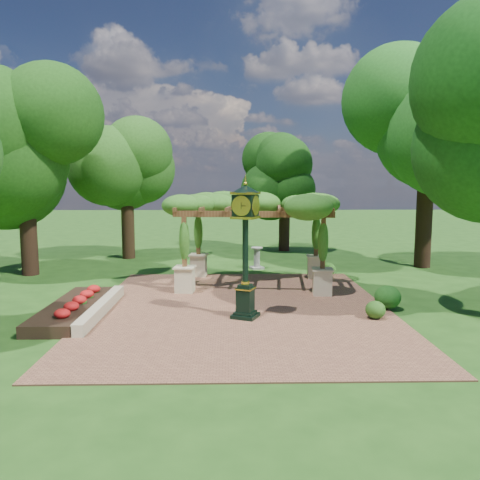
{
  "coord_description": "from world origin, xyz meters",
  "views": [
    {
      "loc": [
        -0.38,
        -14.55,
        4.28
      ],
      "look_at": [
        0.0,
        2.5,
        2.2
      ],
      "focal_mm": 35.0,
      "sensor_mm": 36.0,
      "label": 1
    }
  ],
  "objects": [
    {
      "name": "shrub_back",
      "position": [
        4.11,
        6.41,
        0.36
      ],
      "size": [
        0.86,
        0.86,
        0.63
      ],
      "primitive_type": "ellipsoid",
      "rotation": [
        0.0,
        0.0,
        0.27
      ],
      "color": "#2D671E",
      "rests_on": "brick_plaza"
    },
    {
      "name": "shrub_front",
      "position": [
        4.2,
        -0.32,
        0.32
      ],
      "size": [
        0.82,
        0.82,
        0.56
      ],
      "primitive_type": "ellipsoid",
      "rotation": [
        0.0,
        0.0,
        -0.39
      ],
      "color": "#255017",
      "rests_on": "brick_plaza"
    },
    {
      "name": "shrub_mid",
      "position": [
        4.98,
        0.83,
        0.44
      ],
      "size": [
        0.99,
        0.99,
        0.8
      ],
      "primitive_type": "ellipsoid",
      "rotation": [
        0.0,
        0.0,
        -0.13
      ],
      "color": "#1B4C15",
      "rests_on": "brick_plaza"
    },
    {
      "name": "sundial",
      "position": [
        0.98,
        8.57,
        0.48
      ],
      "size": [
        0.76,
        0.76,
        1.09
      ],
      "rotation": [
        0.0,
        0.0,
        0.31
      ],
      "color": "gray",
      "rests_on": "ground"
    },
    {
      "name": "pedestal_clock",
      "position": [
        0.11,
        -0.11,
        2.56
      ],
      "size": [
        1.11,
        1.11,
        4.28
      ],
      "rotation": [
        0.0,
        0.0,
        -0.41
      ],
      "color": "black",
      "rests_on": "brick_plaza"
    },
    {
      "name": "brick_plaza",
      "position": [
        0.0,
        1.0,
        0.02
      ],
      "size": [
        10.0,
        12.0,
        0.04
      ],
      "primitive_type": "cube",
      "color": "brown",
      "rests_on": "ground"
    },
    {
      "name": "border_wall",
      "position": [
        -4.6,
        0.5,
        0.2
      ],
      "size": [
        0.35,
        5.0,
        0.4
      ],
      "primitive_type": "cube",
      "color": "#C6B793",
      "rests_on": "ground"
    },
    {
      "name": "pergola",
      "position": [
        0.67,
        4.76,
        3.18
      ],
      "size": [
        6.53,
        4.48,
        3.88
      ],
      "rotation": [
        0.0,
        0.0,
        -0.1
      ],
      "color": "beige",
      "rests_on": "brick_plaza"
    },
    {
      "name": "tree_north",
      "position": [
        3.08,
        14.83,
        4.78
      ],
      "size": [
        3.69,
        3.69,
        7.0
      ],
      "color": "black",
      "rests_on": "ground"
    },
    {
      "name": "tree_west_far",
      "position": [
        -6.17,
        12.07,
        5.89
      ],
      "size": [
        4.02,
        4.02,
        8.62
      ],
      "color": "#322013",
      "rests_on": "ground"
    },
    {
      "name": "tree_west_near",
      "position": [
        -9.74,
        7.27,
        6.12
      ],
      "size": [
        5.25,
        5.25,
        8.9
      ],
      "color": "black",
      "rests_on": "ground"
    },
    {
      "name": "flower_bed",
      "position": [
        -5.5,
        0.5,
        0.18
      ],
      "size": [
        1.5,
        5.0,
        0.36
      ],
      "primitive_type": "cube",
      "color": "red",
      "rests_on": "ground"
    },
    {
      "name": "tree_east_far",
      "position": [
        9.48,
        8.88,
        7.27
      ],
      "size": [
        5.73,
        5.73,
        10.57
      ],
      "color": "black",
      "rests_on": "ground"
    },
    {
      "name": "ground",
      "position": [
        0.0,
        0.0,
        0.0
      ],
      "size": [
        120.0,
        120.0,
        0.0
      ],
      "primitive_type": "plane",
      "color": "#1E4714",
      "rests_on": "ground"
    }
  ]
}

